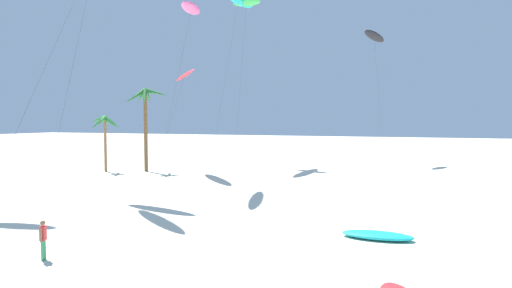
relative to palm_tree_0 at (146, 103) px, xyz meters
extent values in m
cylinder|color=brown|center=(0.00, -0.07, -3.17)|extent=(0.41, 0.41, 9.18)
cone|color=#23662D|center=(1.32, 0.09, 1.11)|extent=(2.82, 0.88, 1.16)
cone|color=#23662D|center=(0.83, 0.98, 1.15)|extent=(2.15, 2.53, 1.09)
cone|color=#23662D|center=(-0.41, 1.04, 0.74)|extent=(1.44, 2.67, 1.83)
cone|color=#23662D|center=(-0.99, 0.58, 0.74)|extent=(2.52, 1.92, 1.83)
cone|color=#23662D|center=(-1.12, -0.39, 0.72)|extent=(2.68, 1.26, 1.86)
cone|color=#23662D|center=(-0.25, -1.23, 0.75)|extent=(1.11, 2.71, 1.82)
cone|color=#23662D|center=(0.61, -0.96, 0.59)|extent=(1.86, 2.39, 2.10)
cylinder|color=olive|center=(-4.03, -2.00, -4.71)|extent=(0.30, 0.30, 6.09)
cone|color=#287533|center=(-3.18, -2.02, -2.20)|extent=(2.01, 0.62, 1.54)
cone|color=#287533|center=(-3.61, -1.28, -2.23)|extent=(1.48, 1.98, 1.59)
cone|color=#287533|center=(-4.54, -1.26, -2.13)|extent=(1.62, 1.99, 1.42)
cone|color=#287533|center=(-5.01, -2.00, -1.89)|extent=(2.08, 0.57, 0.99)
cone|color=#287533|center=(-4.30, -2.76, -2.26)|extent=(1.18, 2.02, 1.64)
cone|color=#287533|center=(-3.59, -2.87, -1.88)|extent=(1.45, 2.10, 0.98)
cylinder|color=#4C4C51|center=(6.92, -20.34, 0.82)|extent=(0.70, 9.96, 17.17)
cylinder|color=#4C4C51|center=(5.39, -16.35, 1.45)|extent=(2.22, 7.72, 18.44)
ellipsoid|color=green|center=(7.39, 11.88, 13.34)|extent=(5.16, 3.41, 1.39)
ellipsoid|color=yellow|center=(7.39, 11.88, 13.38)|extent=(4.88, 2.60, 0.95)
cylinder|color=#4C4C51|center=(8.47, 7.41, 2.74)|extent=(2.17, 8.95, 21.01)
ellipsoid|color=red|center=(5.34, -0.49, 2.81)|extent=(6.80, 7.53, 1.17)
ellipsoid|color=purple|center=(5.34, -0.49, 2.84)|extent=(6.27, 7.11, 0.45)
cylinder|color=#4C4C51|center=(5.75, -4.09, -2.51)|extent=(0.84, 7.23, 10.52)
cylinder|color=#4C4C51|center=(6.24, 7.65, 2.88)|extent=(1.45, 5.57, 21.28)
ellipsoid|color=#EA5193|center=(10.34, -7.69, 7.63)|extent=(3.46, 7.50, 1.99)
ellipsoid|color=blue|center=(10.34, -7.69, 7.67)|extent=(2.94, 7.49, 1.50)
cylinder|color=#4C4C51|center=(9.38, -9.17, -0.12)|extent=(1.95, 2.98, 15.30)
ellipsoid|color=black|center=(22.88, 19.81, 9.40)|extent=(3.08, 4.37, 1.95)
ellipsoid|color=#EA5193|center=(22.88, 19.81, 9.44)|extent=(2.49, 4.23, 1.35)
cylinder|color=#4C4C51|center=(23.95, 15.87, 0.76)|extent=(2.16, 7.90, 17.06)
ellipsoid|color=#19B2B7|center=(27.03, -19.00, -7.58)|extent=(3.46, 1.42, 0.36)
ellipsoid|color=purple|center=(27.03, -19.00, -7.56)|extent=(1.57, 1.17, 0.22)
cylinder|color=#338E56|center=(14.34, -27.18, -7.34)|extent=(0.14, 0.14, 0.84)
cylinder|color=#338E56|center=(14.41, -27.33, -7.34)|extent=(0.14, 0.14, 0.84)
cube|color=red|center=(14.38, -27.26, -6.63)|extent=(0.31, 0.36, 0.60)
cylinder|color=brown|center=(14.28, -27.07, -6.67)|extent=(0.09, 0.09, 0.56)
cylinder|color=brown|center=(14.47, -27.45, -6.67)|extent=(0.09, 0.09, 0.56)
sphere|color=brown|center=(14.38, -27.26, -6.19)|extent=(0.21, 0.21, 0.21)
camera|label=1|loc=(28.85, -40.26, -1.95)|focal=29.82mm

